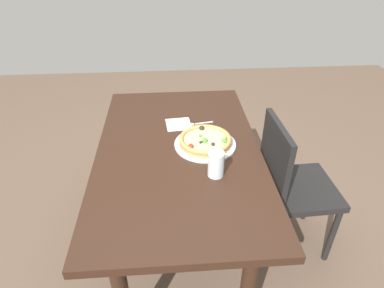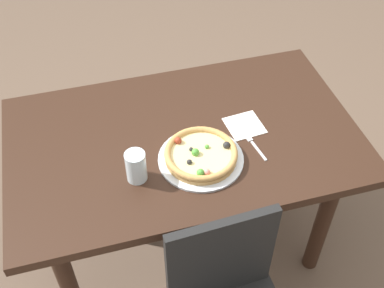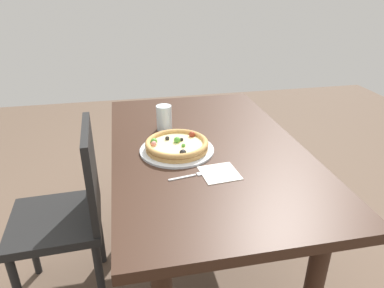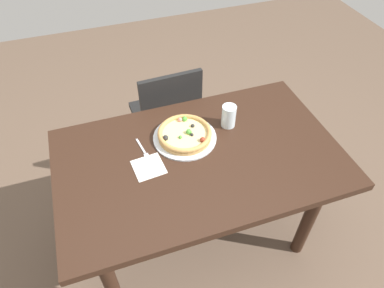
% 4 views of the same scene
% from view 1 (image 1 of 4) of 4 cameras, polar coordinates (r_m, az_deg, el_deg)
% --- Properties ---
extents(ground_plane, '(6.00, 6.00, 0.00)m').
position_cam_1_polar(ground_plane, '(2.22, -1.85, -17.06)').
color(ground_plane, brown).
extents(dining_table, '(1.38, 0.84, 0.75)m').
position_cam_1_polar(dining_table, '(1.76, -2.24, -3.77)').
color(dining_table, '#331E14').
rests_on(dining_table, ground).
extents(chair_near, '(0.42, 0.42, 0.88)m').
position_cam_1_polar(chair_near, '(1.98, 16.62, -6.56)').
color(chair_near, black).
rests_on(chair_near, ground).
extents(plate, '(0.32, 0.32, 0.01)m').
position_cam_1_polar(plate, '(1.73, 2.27, -0.04)').
color(plate, silver).
rests_on(plate, dining_table).
extents(pizza, '(0.27, 0.27, 0.05)m').
position_cam_1_polar(pizza, '(1.72, 2.31, 0.66)').
color(pizza, tan).
rests_on(pizza, plate).
extents(fork, '(0.04, 0.17, 0.00)m').
position_cam_1_polar(fork, '(1.91, 0.82, 3.52)').
color(fork, silver).
rests_on(fork, dining_table).
extents(drinking_glass, '(0.07, 0.07, 0.12)m').
position_cam_1_polar(drinking_glass, '(1.50, 4.17, -3.49)').
color(drinking_glass, silver).
rests_on(drinking_glass, dining_table).
extents(napkin, '(0.15, 0.15, 0.00)m').
position_cam_1_polar(napkin, '(1.91, -2.33, 3.42)').
color(napkin, white).
rests_on(napkin, dining_table).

